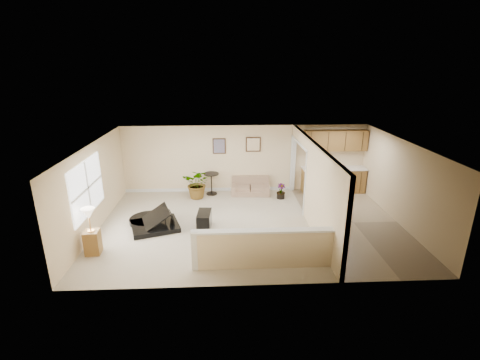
{
  "coord_description": "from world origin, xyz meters",
  "views": [
    {
      "loc": [
        -0.78,
        -9.47,
        4.64
      ],
      "look_at": [
        -0.31,
        0.4,
        1.3
      ],
      "focal_mm": 26.0,
      "sensor_mm": 36.0,
      "label": 1
    }
  ],
  "objects_px": {
    "loveseat": "(250,186)",
    "lamp_stand": "(92,235)",
    "small_plant": "(281,192)",
    "palm_plant": "(198,184)",
    "piano_bench": "(204,220)",
    "accent_table": "(211,181)",
    "piano": "(154,210)"
  },
  "relations": [
    {
      "from": "piano",
      "to": "small_plant",
      "type": "relative_size",
      "value": 3.3
    },
    {
      "from": "piano",
      "to": "accent_table",
      "type": "relative_size",
      "value": 2.26
    },
    {
      "from": "palm_plant",
      "to": "piano_bench",
      "type": "bearing_deg",
      "value": -82.06
    },
    {
      "from": "small_plant",
      "to": "palm_plant",
      "type": "bearing_deg",
      "value": 176.31
    },
    {
      "from": "piano_bench",
      "to": "small_plant",
      "type": "xyz_separation_m",
      "value": [
        2.63,
        2.26,
        -0.02
      ]
    },
    {
      "from": "piano_bench",
      "to": "loveseat",
      "type": "height_order",
      "value": "loveseat"
    },
    {
      "from": "piano",
      "to": "small_plant",
      "type": "distance_m",
      "value": 4.62
    },
    {
      "from": "piano",
      "to": "piano_bench",
      "type": "distance_m",
      "value": 1.53
    },
    {
      "from": "loveseat",
      "to": "accent_table",
      "type": "relative_size",
      "value": 1.78
    },
    {
      "from": "piano",
      "to": "piano_bench",
      "type": "relative_size",
      "value": 2.43
    },
    {
      "from": "piano_bench",
      "to": "accent_table",
      "type": "height_order",
      "value": "accent_table"
    },
    {
      "from": "piano",
      "to": "small_plant",
      "type": "height_order",
      "value": "piano"
    },
    {
      "from": "accent_table",
      "to": "piano_bench",
      "type": "bearing_deg",
      "value": -92.6
    },
    {
      "from": "piano",
      "to": "lamp_stand",
      "type": "height_order",
      "value": "piano"
    },
    {
      "from": "small_plant",
      "to": "piano",
      "type": "bearing_deg",
      "value": -153.37
    },
    {
      "from": "piano",
      "to": "small_plant",
      "type": "xyz_separation_m",
      "value": [
        4.12,
        2.07,
        -0.29
      ]
    },
    {
      "from": "piano",
      "to": "palm_plant",
      "type": "height_order",
      "value": "piano"
    },
    {
      "from": "accent_table",
      "to": "lamp_stand",
      "type": "relative_size",
      "value": 0.65
    },
    {
      "from": "piano_bench",
      "to": "loveseat",
      "type": "relative_size",
      "value": 0.52
    },
    {
      "from": "loveseat",
      "to": "accent_table",
      "type": "bearing_deg",
      "value": -175.49
    },
    {
      "from": "accent_table",
      "to": "palm_plant",
      "type": "bearing_deg",
      "value": -143.22
    },
    {
      "from": "lamp_stand",
      "to": "piano_bench",
      "type": "bearing_deg",
      "value": 25.08
    },
    {
      "from": "loveseat",
      "to": "lamp_stand",
      "type": "xyz_separation_m",
      "value": [
        -4.33,
        -4.13,
        0.22
      ]
    },
    {
      "from": "accent_table",
      "to": "lamp_stand",
      "type": "distance_m",
      "value": 5.02
    },
    {
      "from": "loveseat",
      "to": "lamp_stand",
      "type": "bearing_deg",
      "value": -132.86
    },
    {
      "from": "small_plant",
      "to": "lamp_stand",
      "type": "relative_size",
      "value": 0.44
    },
    {
      "from": "loveseat",
      "to": "piano",
      "type": "bearing_deg",
      "value": -135.74
    },
    {
      "from": "loveseat",
      "to": "palm_plant",
      "type": "xyz_separation_m",
      "value": [
        -1.91,
        -0.38,
        0.24
      ]
    },
    {
      "from": "accent_table",
      "to": "palm_plant",
      "type": "distance_m",
      "value": 0.59
    },
    {
      "from": "piano_bench",
      "to": "accent_table",
      "type": "relative_size",
      "value": 0.93
    },
    {
      "from": "loveseat",
      "to": "small_plant",
      "type": "relative_size",
      "value": 2.6
    },
    {
      "from": "piano",
      "to": "piano_bench",
      "type": "height_order",
      "value": "piano"
    }
  ]
}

